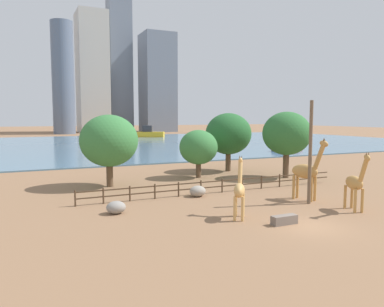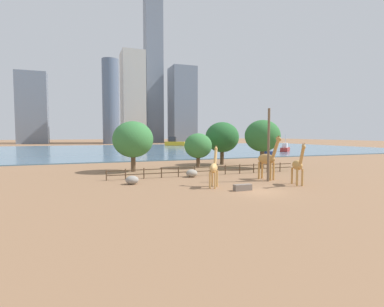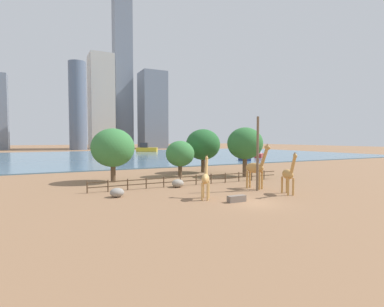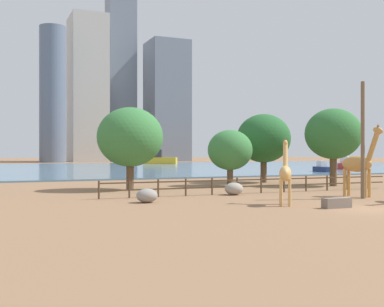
{
  "view_description": "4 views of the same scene",
  "coord_description": "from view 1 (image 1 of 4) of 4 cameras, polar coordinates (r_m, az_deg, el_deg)",
  "views": [
    {
      "loc": [
        -16.66,
        -18.08,
        7.03
      ],
      "look_at": [
        0.46,
        19.34,
        2.98
      ],
      "focal_mm": 35.0,
      "sensor_mm": 36.0,
      "label": 1
    },
    {
      "loc": [
        -15.65,
        -23.82,
        5.46
      ],
      "look_at": [
        -2.12,
        12.68,
        2.88
      ],
      "focal_mm": 28.0,
      "sensor_mm": 36.0,
      "label": 2
    },
    {
      "loc": [
        -17.23,
        -21.53,
        5.89
      ],
      "look_at": [
        2.05,
        16.86,
        3.73
      ],
      "focal_mm": 28.0,
      "sensor_mm": 36.0,
      "label": 3
    },
    {
      "loc": [
        -20.18,
        -21.59,
        3.28
      ],
      "look_at": [
        1.19,
        28.65,
        3.17
      ],
      "focal_mm": 45.0,
      "sensor_mm": 36.0,
      "label": 4
    }
  ],
  "objects": [
    {
      "name": "boat_ferry",
      "position": [
        75.45,
        13.21,
        0.73
      ],
      "size": [
        1.86,
        4.16,
        1.77
      ],
      "rotation": [
        0.0,
        0.0,
        4.61
      ],
      "color": "navy",
      "rests_on": "harbor_water"
    },
    {
      "name": "harbor_water",
      "position": [
        96.78,
        -14.61,
        1.33
      ],
      "size": [
        180.0,
        86.0,
        0.2
      ],
      "primitive_type": "cube",
      "color": "slate",
      "rests_on": "ground"
    },
    {
      "name": "ground_plane",
      "position": [
        99.73,
        -14.91,
        1.39
      ],
      "size": [
        400.0,
        400.0,
        0.0
      ],
      "primitive_type": "plane",
      "color": "#8C6647"
    },
    {
      "name": "tree_left_large",
      "position": [
        43.11,
        0.99,
        0.94
      ],
      "size": [
        4.43,
        4.43,
        5.53
      ],
      "color": "brown",
      "rests_on": "ground"
    },
    {
      "name": "boulder_near_fence",
      "position": [
        28.03,
        -11.5,
        -8.05
      ],
      "size": [
        1.42,
        1.23,
        0.92
      ],
      "primitive_type": "ellipsoid",
      "color": "gray",
      "rests_on": "ground"
    },
    {
      "name": "enclosure_fence",
      "position": [
        34.77,
        3.78,
        -4.78
      ],
      "size": [
        26.12,
        0.14,
        1.3
      ],
      "color": "#4C3826",
      "rests_on": "ground"
    },
    {
      "name": "boulder_by_pole",
      "position": [
        33.21,
        0.87,
        -5.76
      ],
      "size": [
        1.46,
        1.28,
        0.96
      ],
      "primitive_type": "ellipsoid",
      "color": "gray",
      "rests_on": "ground"
    },
    {
      "name": "giraffe_companion",
      "position": [
        26.23,
        7.24,
        -5.5
      ],
      "size": [
        1.97,
        2.55,
        4.26
      ],
      "rotation": [
        0.0,
        0.0,
        0.97
      ],
      "color": "tan",
      "rests_on": "ground"
    },
    {
      "name": "giraffe_young",
      "position": [
        32.91,
        17.07,
        -2.6
      ],
      "size": [
        1.77,
        3.2,
        5.33
      ],
      "rotation": [
        0.0,
        0.0,
        5.09
      ],
      "color": "#C18C47",
      "rests_on": "ground"
    },
    {
      "name": "skyline_block_left",
      "position": [
        188.31,
        -11.06,
        18.4
      ],
      "size": [
        10.42,
        9.24,
        97.99
      ],
      "primitive_type": "cube",
      "color": "slate",
      "rests_on": "ground"
    },
    {
      "name": "boat_tug",
      "position": [
        89.48,
        15.81,
        1.57
      ],
      "size": [
        5.47,
        5.37,
        5.07
      ],
      "rotation": [
        0.0,
        0.0,
        0.77
      ],
      "color": "#B22D28",
      "rests_on": "harbor_water"
    },
    {
      "name": "boat_sailboat",
      "position": [
        127.45,
        -6.38,
        3.11
      ],
      "size": [
        9.26,
        7.14,
        3.89
      ],
      "rotation": [
        0.0,
        0.0,
        5.77
      ],
      "color": "gold",
      "rests_on": "harbor_water"
    },
    {
      "name": "tree_left_small",
      "position": [
        38.31,
        -12.53,
        1.89
      ],
      "size": [
        5.79,
        5.79,
        7.26
      ],
      "color": "brown",
      "rests_on": "ground"
    },
    {
      "name": "feeding_trough",
      "position": [
        25.62,
        13.87,
        -9.79
      ],
      "size": [
        1.8,
        0.6,
        0.6
      ],
      "primitive_type": "cube",
      "color": "#72665B",
      "rests_on": "ground"
    },
    {
      "name": "skyline_tower_glass",
      "position": [
        162.96,
        -19.06,
        10.79
      ],
      "size": [
        8.75,
        8.75,
        45.13
      ],
      "primitive_type": "cylinder",
      "color": "slate",
      "rests_on": "ground"
    },
    {
      "name": "utility_pole",
      "position": [
        31.47,
        17.57,
        0.14
      ],
      "size": [
        0.28,
        0.28,
        8.34
      ],
      "primitive_type": "cylinder",
      "color": "brown",
      "rests_on": "ground"
    },
    {
      "name": "tree_right_tall",
      "position": [
        48.47,
        5.57,
        2.98
      ],
      "size": [
        5.91,
        5.91,
        7.5
      ],
      "color": "brown",
      "rests_on": "ground"
    },
    {
      "name": "tree_center_broad",
      "position": [
        44.26,
        14.23,
        2.94
      ],
      "size": [
        5.52,
        5.52,
        7.62
      ],
      "color": "brown",
      "rests_on": "ground"
    },
    {
      "name": "skyline_block_central",
      "position": [
        176.48,
        -14.95,
        11.76
      ],
      "size": [
        12.81,
        15.73,
        52.95
      ],
      "primitive_type": "cube",
      "color": "#B7B2A8",
      "rests_on": "ground"
    },
    {
      "name": "giraffe_tall",
      "position": [
        30.42,
        23.64,
        -4.13
      ],
      "size": [
        1.39,
        2.91,
        4.57
      ],
      "rotation": [
        0.0,
        0.0,
        4.41
      ],
      "color": "#C18C47",
      "rests_on": "ground"
    },
    {
      "name": "skyline_tower_needle",
      "position": [
        179.6,
        -5.27,
        10.62
      ],
      "size": [
        14.51,
        14.71,
        45.51
      ],
      "primitive_type": "cube",
      "color": "slate",
      "rests_on": "ground"
    }
  ]
}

